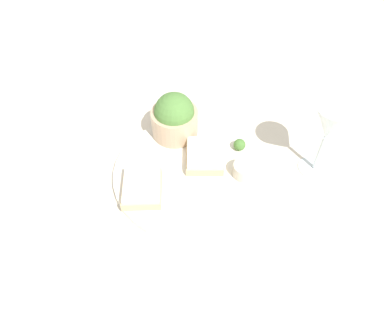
{
  "coord_description": "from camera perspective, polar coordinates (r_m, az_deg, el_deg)",
  "views": [
    {
      "loc": [
        0.46,
        0.17,
        0.6
      ],
      "look_at": [
        0.0,
        0.0,
        0.03
      ],
      "focal_mm": 35.0,
      "sensor_mm": 36.0,
      "label": 1
    }
  ],
  "objects": [
    {
      "name": "dinner_plate",
      "position": [
        0.77,
        0.0,
        -1.31
      ],
      "size": [
        0.32,
        0.32,
        0.01
      ],
      "color": "silver",
      "rests_on": "ground_plane"
    },
    {
      "name": "garnish",
      "position": [
        0.81,
        7.25,
        3.01
      ],
      "size": [
        0.03,
        0.03,
        0.03
      ],
      "color": "#477533",
      "rests_on": "dinner_plate"
    },
    {
      "name": "cheese_toast_near",
      "position": [
        0.73,
        -7.62,
        -3.51
      ],
      "size": [
        0.11,
        0.1,
        0.03
      ],
      "color": "#D1B27F",
      "rests_on": "dinner_plate"
    },
    {
      "name": "salad_bowl",
      "position": [
        0.81,
        -2.69,
        7.18
      ],
      "size": [
        0.1,
        0.1,
        0.1
      ],
      "color": "tan",
      "rests_on": "dinner_plate"
    },
    {
      "name": "ground_plane",
      "position": [
        0.78,
        0.0,
        -1.63
      ],
      "size": [
        4.0,
        4.0,
        0.0
      ],
      "primitive_type": "plane",
      "color": "beige"
    },
    {
      "name": "napkin",
      "position": [
        0.82,
        -19.71,
        -1.55
      ],
      "size": [
        0.15,
        0.16,
        0.01
      ],
      "color": "beige",
      "rests_on": "ground_plane"
    },
    {
      "name": "wine_glass",
      "position": [
        0.75,
        20.27,
        5.6
      ],
      "size": [
        0.08,
        0.08,
        0.17
      ],
      "color": "silver",
      "rests_on": "ground_plane"
    },
    {
      "name": "sauce_ramekin",
      "position": [
        0.76,
        8.0,
        -0.73
      ],
      "size": [
        0.05,
        0.05,
        0.03
      ],
      "color": "beige",
      "rests_on": "dinner_plate"
    },
    {
      "name": "cheese_toast_far",
      "position": [
        0.78,
        1.91,
        1.38
      ],
      "size": [
        0.11,
        0.1,
        0.03
      ],
      "color": "#D1B27F",
      "rests_on": "dinner_plate"
    },
    {
      "name": "fork",
      "position": [
        0.96,
        0.39,
        10.54
      ],
      "size": [
        0.06,
        0.17,
        0.01
      ],
      "color": "silver",
      "rests_on": "ground_plane"
    }
  ]
}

